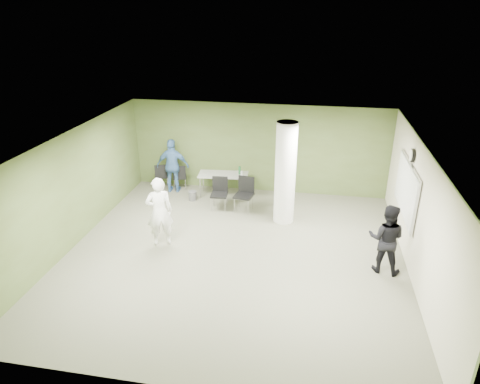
% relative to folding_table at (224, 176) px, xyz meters
% --- Properties ---
extents(floor, '(8.00, 8.00, 0.00)m').
position_rel_folding_table_xyz_m(floor, '(0.98, -3.37, -0.67)').
color(floor, '#5C5B48').
rests_on(floor, ground).
extents(ceiling, '(8.00, 8.00, 0.00)m').
position_rel_folding_table_xyz_m(ceiling, '(0.98, -3.37, 2.13)').
color(ceiling, white).
rests_on(ceiling, wall_back).
extents(wall_back, '(8.00, 2.80, 0.02)m').
position_rel_folding_table_xyz_m(wall_back, '(0.98, 0.63, 0.73)').
color(wall_back, '#485528').
rests_on(wall_back, floor).
extents(wall_left, '(0.02, 8.00, 2.80)m').
position_rel_folding_table_xyz_m(wall_left, '(-3.02, -3.37, 0.73)').
color(wall_left, '#485528').
rests_on(wall_left, floor).
extents(wall_right_cream, '(0.02, 8.00, 2.80)m').
position_rel_folding_table_xyz_m(wall_right_cream, '(4.98, -3.37, 0.73)').
color(wall_right_cream, beige).
rests_on(wall_right_cream, floor).
extents(column, '(0.56, 0.56, 2.80)m').
position_rel_folding_table_xyz_m(column, '(1.98, -1.37, 0.73)').
color(column, silver).
rests_on(column, floor).
extents(whiteboard, '(0.05, 2.30, 1.30)m').
position_rel_folding_table_xyz_m(whiteboard, '(4.90, -2.17, 0.83)').
color(whiteboard, silver).
rests_on(whiteboard, wall_right_cream).
extents(wall_clock, '(0.06, 0.32, 0.32)m').
position_rel_folding_table_xyz_m(wall_clock, '(4.90, -2.17, 1.68)').
color(wall_clock, black).
rests_on(wall_clock, wall_right_cream).
extents(folding_table, '(1.56, 0.79, 0.97)m').
position_rel_folding_table_xyz_m(folding_table, '(0.00, 0.00, 0.00)').
color(folding_table, gray).
rests_on(folding_table, floor).
extents(wastebasket, '(0.25, 0.25, 0.28)m').
position_rel_folding_table_xyz_m(wastebasket, '(-0.88, -0.51, -0.53)').
color(wastebasket, '#4C4C4C').
rests_on(wastebasket, floor).
extents(chair_back_left, '(0.56, 0.56, 0.86)m').
position_rel_folding_table_xyz_m(chair_back_left, '(-2.10, 0.17, -0.17)').
color(chair_back_left, black).
rests_on(chair_back_left, floor).
extents(chair_back_right, '(0.53, 0.53, 0.85)m').
position_rel_folding_table_xyz_m(chair_back_right, '(-1.51, 0.21, -0.18)').
color(chair_back_right, black).
rests_on(chair_back_right, floor).
extents(chair_table_left, '(0.50, 0.50, 0.94)m').
position_rel_folding_table_xyz_m(chair_table_left, '(0.06, -0.90, -0.12)').
color(chair_table_left, black).
rests_on(chair_table_left, floor).
extents(chair_table_right, '(0.58, 0.58, 1.00)m').
position_rel_folding_table_xyz_m(chair_table_right, '(0.81, -0.90, -0.08)').
color(chair_table_right, black).
rests_on(chair_table_right, floor).
extents(woman_white, '(0.77, 0.67, 1.78)m').
position_rel_folding_table_xyz_m(woman_white, '(-0.92, -3.18, 0.22)').
color(woman_white, white).
rests_on(woman_white, floor).
extents(man_black, '(0.91, 0.78, 1.62)m').
position_rel_folding_table_xyz_m(man_black, '(4.38, -3.42, 0.14)').
color(man_black, black).
rests_on(man_black, floor).
extents(man_blue, '(1.05, 0.51, 1.73)m').
position_rel_folding_table_xyz_m(man_blue, '(-1.65, 0.03, 0.20)').
color(man_blue, '#3E669A').
rests_on(man_blue, floor).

